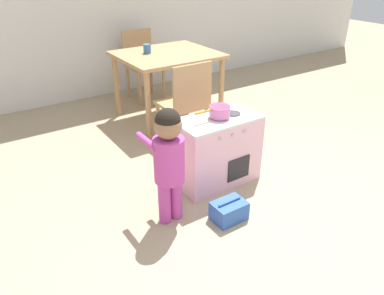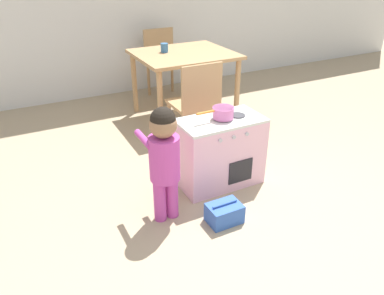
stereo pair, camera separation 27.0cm
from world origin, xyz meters
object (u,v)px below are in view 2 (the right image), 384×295
play_kitchen (220,152)px  toy_basket (224,213)px  child_figure (164,153)px  dining_chair_far (163,61)px  dining_table (184,62)px  dining_chair_near (196,102)px  toy_pot (223,112)px  cup_on_table (164,48)px

play_kitchen → toy_basket: size_ratio=2.79×
child_figure → dining_chair_far: size_ratio=1.00×
play_kitchen → child_figure: (-0.57, -0.22, 0.24)m
play_kitchen → dining_table: (0.36, 1.38, 0.35)m
child_figure → toy_basket: size_ratio=3.57×
child_figure → dining_chair_near: 1.11m
toy_pot → dining_chair_near: size_ratio=0.37×
play_kitchen → dining_chair_near: (0.12, 0.65, 0.17)m
child_figure → cup_on_table: size_ratio=8.96×
dining_table → child_figure: bearing=-120.2°
dining_chair_far → cup_on_table: dining_chair_far is taller
toy_pot → dining_chair_far: size_ratio=0.37×
cup_on_table → dining_table: bearing=-32.0°
toy_basket → dining_table: (0.59, 1.83, 0.56)m
child_figure → toy_basket: (0.34, -0.23, -0.45)m
child_figure → toy_basket: bearing=-34.4°
toy_pot → child_figure: (-0.58, -0.22, -0.09)m
toy_pot → child_figure: bearing=-158.9°
toy_pot → dining_table: dining_table is taller
child_figure → dining_chair_far: (0.99, 2.34, -0.07)m
play_kitchen → dining_table: size_ratio=0.64×
toy_basket → dining_chair_far: dining_chair_far is taller
dining_table → dining_chair_near: size_ratio=1.22×
toy_basket → cup_on_table: (0.41, 1.94, 0.70)m
toy_basket → dining_table: dining_table is taller
toy_basket → dining_chair_near: bearing=72.4°
dining_chair_far → play_kitchen: bearing=78.6°
toy_pot → dining_chair_near: bearing=80.5°
child_figure → dining_table: bearing=59.8°
dining_table → cup_on_table: (-0.18, 0.11, 0.14)m
toy_pot → dining_table: size_ratio=0.30×
child_figure → cup_on_table: bearing=66.2°
dining_chair_far → child_figure: bearing=67.0°
play_kitchen → child_figure: bearing=-158.5°
child_figure → toy_basket: 0.61m
child_figure → toy_pot: bearing=21.1°
dining_table → dining_chair_far: 0.76m
cup_on_table → play_kitchen: bearing=-97.1°
child_figure → cup_on_table: 1.88m
dining_table → dining_chair_near: dining_chair_near is taller
dining_table → dining_chair_far: size_ratio=1.22×
dining_chair_near → toy_pot: bearing=-99.5°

